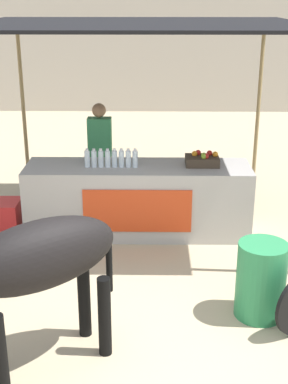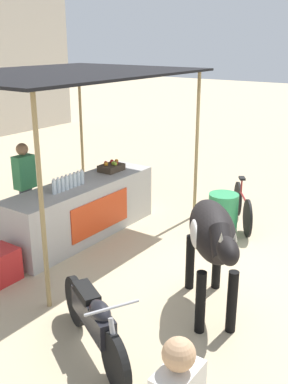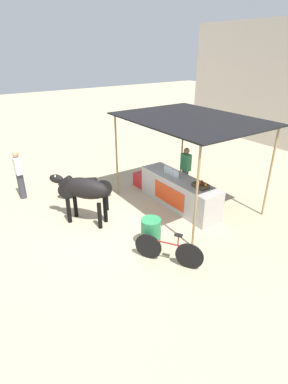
{
  "view_description": "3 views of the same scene",
  "coord_description": "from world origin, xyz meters",
  "px_view_note": "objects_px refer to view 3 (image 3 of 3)",
  "views": [
    {
      "loc": [
        0.18,
        -4.57,
        3.11
      ],
      "look_at": [
        0.09,
        1.49,
        0.85
      ],
      "focal_mm": 50.0,
      "sensor_mm": 36.0,
      "label": 1
    },
    {
      "loc": [
        -5.25,
        -2.83,
        3.26
      ],
      "look_at": [
        0.46,
        1.24,
        0.86
      ],
      "focal_mm": 42.0,
      "sensor_mm": 36.0,
      "label": 2
    },
    {
      "loc": [
        6.37,
        -3.53,
        4.6
      ],
      "look_at": [
        -0.11,
        0.94,
        0.79
      ],
      "focal_mm": 28.0,
      "sensor_mm": 36.0,
      "label": 3
    }
  ],
  "objects_px": {
    "cooler_box": "(142,180)",
    "bicycle_leaning": "(169,251)",
    "fruit_crate": "(201,185)",
    "motorcycle_parked": "(84,186)",
    "cow": "(83,189)",
    "water_barrel": "(151,233)",
    "vendor_behind_counter": "(185,171)",
    "stall_counter": "(179,192)",
    "passerby_on_street": "(19,175)"
  },
  "relations": [
    {
      "from": "stall_counter",
      "to": "vendor_behind_counter",
      "type": "relative_size",
      "value": 1.82
    },
    {
      "from": "motorcycle_parked",
      "to": "passerby_on_street",
      "type": "bearing_deg",
      "value": -124.03
    },
    {
      "from": "water_barrel",
      "to": "bicycle_leaning",
      "type": "distance_m",
      "value": 0.75
    },
    {
      "from": "stall_counter",
      "to": "fruit_crate",
      "type": "distance_m",
      "value": 1.02
    },
    {
      "from": "stall_counter",
      "to": "vendor_behind_counter",
      "type": "height_order",
      "value": "vendor_behind_counter"
    },
    {
      "from": "vendor_behind_counter",
      "to": "bicycle_leaning",
      "type": "bearing_deg",
      "value": -47.02
    },
    {
      "from": "stall_counter",
      "to": "cow",
      "type": "distance_m",
      "value": 3.01
    },
    {
      "from": "stall_counter",
      "to": "passerby_on_street",
      "type": "relative_size",
      "value": 1.82
    },
    {
      "from": "water_barrel",
      "to": "vendor_behind_counter",
      "type": "bearing_deg",
      "value": 123.89
    },
    {
      "from": "cow",
      "to": "passerby_on_street",
      "type": "distance_m",
      "value": 2.84
    },
    {
      "from": "stall_counter",
      "to": "motorcycle_parked",
      "type": "xyz_separation_m",
      "value": [
        -2.24,
        -2.22,
        -0.05
      ]
    },
    {
      "from": "vendor_behind_counter",
      "to": "cow",
      "type": "height_order",
      "value": "vendor_behind_counter"
    },
    {
      "from": "stall_counter",
      "to": "cooler_box",
      "type": "height_order",
      "value": "stall_counter"
    },
    {
      "from": "vendor_behind_counter",
      "to": "water_barrel",
      "type": "height_order",
      "value": "vendor_behind_counter"
    },
    {
      "from": "fruit_crate",
      "to": "cooler_box",
      "type": "height_order",
      "value": "fruit_crate"
    },
    {
      "from": "cow",
      "to": "cooler_box",
      "type": "bearing_deg",
      "value": 111.96
    },
    {
      "from": "stall_counter",
      "to": "passerby_on_street",
      "type": "bearing_deg",
      "value": -130.74
    },
    {
      "from": "cow",
      "to": "bicycle_leaning",
      "type": "bearing_deg",
      "value": 15.87
    },
    {
      "from": "passerby_on_street",
      "to": "vendor_behind_counter",
      "type": "bearing_deg",
      "value": 58.94
    },
    {
      "from": "water_barrel",
      "to": "motorcycle_parked",
      "type": "xyz_separation_m",
      "value": [
        -3.52,
        -0.21,
        0.03
      ]
    },
    {
      "from": "fruit_crate",
      "to": "motorcycle_parked",
      "type": "bearing_deg",
      "value": -143.68
    },
    {
      "from": "fruit_crate",
      "to": "passerby_on_street",
      "type": "bearing_deg",
      "value": -136.78
    },
    {
      "from": "stall_counter",
      "to": "water_barrel",
      "type": "xyz_separation_m",
      "value": [
        1.29,
        -2.02,
        -0.08
      ]
    },
    {
      "from": "cooler_box",
      "to": "bicycle_leaning",
      "type": "bearing_deg",
      "value": -26.33
    },
    {
      "from": "vendor_behind_counter",
      "to": "passerby_on_street",
      "type": "height_order",
      "value": "same"
    },
    {
      "from": "stall_counter",
      "to": "water_barrel",
      "type": "relative_size",
      "value": 3.75
    },
    {
      "from": "cooler_box",
      "to": "motorcycle_parked",
      "type": "bearing_deg",
      "value": -98.88
    },
    {
      "from": "stall_counter",
      "to": "cooler_box",
      "type": "xyz_separation_m",
      "value": [
        -1.9,
        -0.1,
        -0.24
      ]
    },
    {
      "from": "cooler_box",
      "to": "bicycle_leaning",
      "type": "relative_size",
      "value": 0.43
    },
    {
      "from": "stall_counter",
      "to": "vendor_behind_counter",
      "type": "xyz_separation_m",
      "value": [
        -0.57,
        0.75,
        0.37
      ]
    },
    {
      "from": "cow",
      "to": "water_barrel",
      "type": "bearing_deg",
      "value": 21.93
    },
    {
      "from": "stall_counter",
      "to": "motorcycle_parked",
      "type": "relative_size",
      "value": 1.84
    },
    {
      "from": "stall_counter",
      "to": "motorcycle_parked",
      "type": "bearing_deg",
      "value": -135.18
    },
    {
      "from": "cow",
      "to": "motorcycle_parked",
      "type": "relative_size",
      "value": 1.03
    },
    {
      "from": "fruit_crate",
      "to": "cow",
      "type": "relative_size",
      "value": 0.26
    },
    {
      "from": "cooler_box",
      "to": "bicycle_leaning",
      "type": "height_order",
      "value": "bicycle_leaning"
    },
    {
      "from": "bicycle_leaning",
      "to": "cooler_box",
      "type": "bearing_deg",
      "value": 153.67
    },
    {
      "from": "fruit_crate",
      "to": "water_barrel",
      "type": "relative_size",
      "value": 0.55
    },
    {
      "from": "cooler_box",
      "to": "motorcycle_parked",
      "type": "relative_size",
      "value": 0.37
    },
    {
      "from": "water_barrel",
      "to": "stall_counter",
      "type": "bearing_deg",
      "value": 122.58
    },
    {
      "from": "bicycle_leaning",
      "to": "passerby_on_street",
      "type": "xyz_separation_m",
      "value": [
        -5.44,
        -1.91,
        0.5
      ]
    },
    {
      "from": "cooler_box",
      "to": "motorcycle_parked",
      "type": "xyz_separation_m",
      "value": [
        -0.33,
        -2.13,
        0.19
      ]
    },
    {
      "from": "cooler_box",
      "to": "passerby_on_street",
      "type": "relative_size",
      "value": 0.36
    },
    {
      "from": "vendor_behind_counter",
      "to": "water_barrel",
      "type": "distance_m",
      "value": 3.36
    },
    {
      "from": "fruit_crate",
      "to": "vendor_behind_counter",
      "type": "height_order",
      "value": "vendor_behind_counter"
    },
    {
      "from": "vendor_behind_counter",
      "to": "bicycle_leaning",
      "type": "relative_size",
      "value": 1.18
    },
    {
      "from": "cooler_box",
      "to": "cow",
      "type": "distance_m",
      "value": 3.08
    },
    {
      "from": "water_barrel",
      "to": "passerby_on_street",
      "type": "height_order",
      "value": "passerby_on_street"
    },
    {
      "from": "cooler_box",
      "to": "water_barrel",
      "type": "bearing_deg",
      "value": -31.0
    },
    {
      "from": "water_barrel",
      "to": "bicycle_leaning",
      "type": "height_order",
      "value": "bicycle_leaning"
    }
  ]
}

